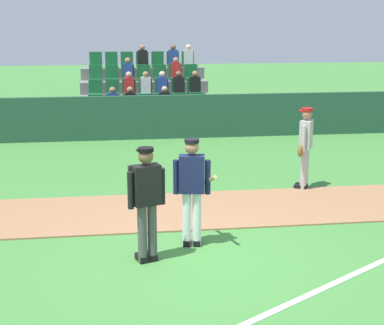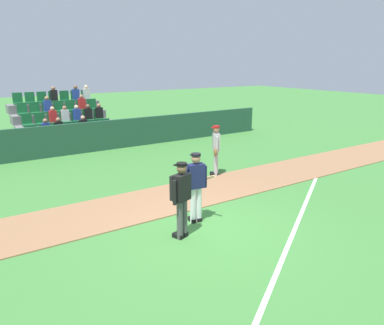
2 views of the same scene
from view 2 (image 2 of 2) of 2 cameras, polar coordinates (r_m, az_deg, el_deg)
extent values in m
plane|color=#42843A|center=(9.09, 1.67, -10.07)|extent=(80.00, 80.00, 0.00)
cube|color=#9E704C|center=(10.80, -5.15, -5.85)|extent=(28.00, 2.24, 0.03)
cube|color=white|center=(10.68, 16.59, -6.75)|extent=(10.23, 6.45, 0.01)
cube|color=#234C38|center=(16.90, -16.84, 3.54)|extent=(20.00, 0.16, 1.33)
cube|color=slate|center=(19.17, -18.81, 3.11)|extent=(4.45, 3.80, 0.30)
cube|color=slate|center=(17.90, -17.79, 3.53)|extent=(4.35, 0.85, 0.40)
cube|color=#196033|center=(17.39, -22.97, 3.57)|extent=(0.44, 0.40, 0.08)
cube|color=#196033|center=(17.56, -23.20, 4.48)|extent=(0.44, 0.08, 0.50)
cube|color=#196033|center=(17.49, -21.21, 3.81)|extent=(0.44, 0.40, 0.08)
cube|color=#196033|center=(17.66, -21.45, 4.71)|extent=(0.44, 0.08, 0.50)
cube|color=#263F99|center=(17.49, -21.34, 4.80)|extent=(0.32, 0.22, 0.52)
sphere|color=#9E7051|center=(17.44, -21.45, 5.93)|extent=(0.20, 0.20, 0.20)
cube|color=#196033|center=(17.62, -19.47, 4.04)|extent=(0.44, 0.40, 0.08)
cube|color=#196033|center=(17.79, -19.73, 4.94)|extent=(0.44, 0.08, 0.50)
cube|color=black|center=(17.62, -19.60, 5.03)|extent=(0.32, 0.22, 0.52)
sphere|color=#9E7051|center=(17.56, -19.70, 6.15)|extent=(0.20, 0.20, 0.20)
cube|color=#196033|center=(17.76, -17.76, 4.27)|extent=(0.44, 0.40, 0.08)
cube|color=#196033|center=(17.93, -18.03, 5.16)|extent=(0.44, 0.08, 0.50)
cube|color=#196033|center=(17.92, -16.08, 4.49)|extent=(0.44, 0.40, 0.08)
cube|color=#196033|center=(18.08, -16.36, 5.37)|extent=(0.44, 0.08, 0.50)
cube|color=black|center=(17.91, -16.20, 5.46)|extent=(0.32, 0.22, 0.52)
sphere|color=tan|center=(17.86, -16.28, 6.56)|extent=(0.20, 0.20, 0.20)
cube|color=#196033|center=(18.09, -14.43, 4.70)|extent=(0.44, 0.40, 0.08)
cube|color=#196033|center=(18.25, -14.71, 5.57)|extent=(0.44, 0.08, 0.50)
cube|color=#196033|center=(18.28, -12.80, 4.91)|extent=(0.44, 0.40, 0.08)
cube|color=#196033|center=(18.44, -13.10, 5.76)|extent=(0.44, 0.08, 0.50)
cube|color=slate|center=(18.64, -18.65, 5.15)|extent=(4.35, 0.85, 0.40)
cube|color=#196033|center=(18.14, -23.64, 5.22)|extent=(0.44, 0.40, 0.08)
cube|color=#196033|center=(18.32, -23.86, 6.08)|extent=(0.44, 0.08, 0.50)
cube|color=#196033|center=(18.25, -21.95, 5.45)|extent=(0.44, 0.40, 0.08)
cube|color=#196033|center=(18.43, -22.18, 6.30)|extent=(0.44, 0.08, 0.50)
cube|color=#196033|center=(18.37, -20.28, 5.66)|extent=(0.44, 0.40, 0.08)
cube|color=#196033|center=(18.54, -20.52, 6.51)|extent=(0.44, 0.08, 0.50)
cube|color=red|center=(18.37, -20.40, 6.60)|extent=(0.32, 0.22, 0.52)
sphere|color=tan|center=(18.33, -20.50, 7.68)|extent=(0.20, 0.20, 0.20)
cube|color=#196033|center=(18.50, -18.62, 5.87)|extent=(0.44, 0.40, 0.08)
cube|color=#196033|center=(18.68, -18.88, 6.71)|extent=(0.44, 0.08, 0.50)
cube|color=silver|center=(18.51, -18.75, 6.80)|extent=(0.32, 0.22, 0.52)
sphere|color=#9E7051|center=(18.47, -18.84, 7.88)|extent=(0.20, 0.20, 0.20)
cube|color=#196033|center=(18.65, -17.00, 6.07)|extent=(0.44, 0.40, 0.08)
cube|color=#196033|center=(18.83, -17.26, 6.90)|extent=(0.44, 0.08, 0.50)
cube|color=#263F99|center=(18.66, -17.11, 7.00)|extent=(0.32, 0.22, 0.52)
sphere|color=beige|center=(18.62, -17.20, 8.06)|extent=(0.20, 0.20, 0.20)
cube|color=#196033|center=(18.82, -15.40, 6.26)|extent=(0.44, 0.40, 0.08)
cube|color=#196033|center=(18.99, -15.67, 7.08)|extent=(0.44, 0.08, 0.50)
cube|color=black|center=(18.83, -15.51, 7.18)|extent=(0.32, 0.22, 0.52)
sphere|color=brown|center=(18.78, -15.58, 8.24)|extent=(0.20, 0.20, 0.20)
cube|color=#196033|center=(19.00, -13.82, 6.44)|extent=(0.44, 0.40, 0.08)
cube|color=#196033|center=(19.17, -14.10, 7.26)|extent=(0.44, 0.08, 0.50)
cube|color=black|center=(19.01, -13.93, 7.36)|extent=(0.32, 0.22, 0.52)
sphere|color=#9E7051|center=(18.96, -14.00, 8.40)|extent=(0.20, 0.20, 0.20)
cube|color=slate|center=(19.39, -19.44, 6.64)|extent=(4.35, 0.85, 0.40)
cube|color=#196033|center=(18.92, -24.27, 6.74)|extent=(0.44, 0.40, 0.08)
cube|color=#196033|center=(19.11, -24.47, 7.55)|extent=(0.44, 0.08, 0.50)
cube|color=#196033|center=(19.02, -22.63, 6.95)|extent=(0.44, 0.40, 0.08)
cube|color=#196033|center=(19.20, -22.85, 7.75)|extent=(0.44, 0.08, 0.50)
cube|color=#196033|center=(19.13, -21.02, 7.15)|extent=(0.44, 0.40, 0.08)
cube|color=#196033|center=(19.32, -21.24, 7.95)|extent=(0.44, 0.08, 0.50)
cube|color=#263F99|center=(19.15, -21.14, 8.05)|extent=(0.32, 0.22, 0.52)
sphere|color=#9E7051|center=(19.11, -21.24, 9.09)|extent=(0.20, 0.20, 0.20)
cube|color=#196033|center=(19.26, -19.42, 7.34)|extent=(0.44, 0.40, 0.08)
cube|color=#196033|center=(19.45, -19.66, 8.13)|extent=(0.44, 0.08, 0.50)
cube|color=#196033|center=(19.41, -17.85, 7.53)|extent=(0.44, 0.40, 0.08)
cube|color=#196033|center=(19.59, -18.09, 8.31)|extent=(0.44, 0.08, 0.50)
cube|color=#196033|center=(19.57, -16.30, 7.70)|extent=(0.44, 0.40, 0.08)
cube|color=#196033|center=(19.75, -16.55, 8.48)|extent=(0.44, 0.08, 0.50)
cube|color=red|center=(19.58, -16.41, 8.58)|extent=(0.32, 0.22, 0.52)
sphere|color=#9E7051|center=(19.55, -16.48, 9.60)|extent=(0.20, 0.20, 0.20)
cube|color=#196033|center=(19.74, -14.77, 7.87)|extent=(0.44, 0.40, 0.08)
cube|color=#196033|center=(19.92, -15.03, 8.64)|extent=(0.44, 0.08, 0.50)
cube|color=slate|center=(20.16, -20.17, 8.02)|extent=(4.35, 0.85, 0.40)
cube|color=#196033|center=(19.71, -24.84, 8.14)|extent=(0.44, 0.40, 0.08)
cube|color=#196033|center=(19.90, -25.03, 8.90)|extent=(0.44, 0.08, 0.50)
cube|color=#196033|center=(19.80, -23.27, 8.34)|extent=(0.44, 0.40, 0.08)
cube|color=#196033|center=(20.00, -23.47, 9.09)|extent=(0.44, 0.08, 0.50)
cube|color=#196033|center=(19.91, -21.71, 8.52)|extent=(0.44, 0.40, 0.08)
cube|color=#196033|center=(20.11, -21.92, 9.28)|extent=(0.44, 0.08, 0.50)
cube|color=#196033|center=(20.04, -20.17, 8.70)|extent=(0.44, 0.40, 0.08)
cube|color=#196033|center=(20.23, -20.39, 9.45)|extent=(0.44, 0.08, 0.50)
cube|color=black|center=(20.06, -20.28, 9.56)|extent=(0.32, 0.22, 0.52)
sphere|color=#9E7051|center=(20.04, -20.37, 10.56)|extent=(0.20, 0.20, 0.20)
cube|color=#196033|center=(20.18, -18.64, 8.87)|extent=(0.44, 0.40, 0.08)
cube|color=#196033|center=(20.37, -18.87, 9.61)|extent=(0.44, 0.08, 0.50)
cube|color=#196033|center=(20.33, -17.14, 9.03)|extent=(0.44, 0.40, 0.08)
cube|color=#196033|center=(20.52, -17.38, 9.77)|extent=(0.44, 0.08, 0.50)
cube|color=#263F99|center=(20.35, -17.25, 9.88)|extent=(0.32, 0.22, 0.52)
sphere|color=brown|center=(20.33, -17.32, 10.86)|extent=(0.20, 0.20, 0.20)
cube|color=#196033|center=(20.50, -15.66, 9.19)|extent=(0.44, 0.40, 0.08)
cube|color=#196033|center=(20.69, -15.90, 9.91)|extent=(0.44, 0.08, 0.50)
cube|color=silver|center=(20.52, -15.76, 10.03)|extent=(0.32, 0.22, 0.52)
sphere|color=beige|center=(20.50, -15.83, 11.00)|extent=(0.20, 0.20, 0.20)
cylinder|color=white|center=(9.26, 0.14, -6.55)|extent=(0.14, 0.14, 0.90)
cylinder|color=white|center=(9.32, 1.04, -6.40)|extent=(0.14, 0.14, 0.90)
cube|color=black|center=(9.46, -0.02, -8.68)|extent=(0.16, 0.28, 0.10)
cube|color=black|center=(9.53, 0.86, -8.52)|extent=(0.16, 0.28, 0.10)
cube|color=#191E47|center=(9.04, 0.60, -2.05)|extent=(0.43, 0.28, 0.60)
cylinder|color=#191E47|center=(8.96, -0.84, -2.56)|extent=(0.09, 0.09, 0.55)
cylinder|color=#191E47|center=(9.16, 2.01, -2.15)|extent=(0.09, 0.09, 0.55)
sphere|color=#9E7051|center=(8.92, 0.61, 0.59)|extent=(0.22, 0.22, 0.22)
cylinder|color=black|center=(8.90, 0.61, 1.21)|extent=(0.23, 0.23, 0.06)
cube|color=black|center=(9.00, 0.34, 1.16)|extent=(0.20, 0.15, 0.02)
cylinder|color=tan|center=(9.28, 1.73, -2.58)|extent=(0.17, 0.80, 0.41)
cylinder|color=#4C4C4C|center=(8.45, -1.86, -8.77)|extent=(0.14, 0.14, 0.90)
cylinder|color=#4C4C4C|center=(8.56, -1.18, -8.43)|extent=(0.14, 0.14, 0.90)
cube|color=black|center=(8.65, -2.15, -11.10)|extent=(0.20, 0.28, 0.10)
cube|color=black|center=(8.76, -1.48, -10.73)|extent=(0.20, 0.28, 0.10)
cube|color=black|center=(8.23, -1.56, -3.81)|extent=(0.45, 0.34, 0.60)
cylinder|color=black|center=(8.06, -2.66, -4.60)|extent=(0.09, 0.09, 0.55)
cylinder|color=black|center=(8.43, -0.50, -3.69)|extent=(0.09, 0.09, 0.55)
sphere|color=brown|center=(8.10, -1.58, -0.93)|extent=(0.22, 0.22, 0.22)
cylinder|color=black|center=(8.07, -1.58, -0.25)|extent=(0.23, 0.23, 0.06)
cube|color=black|center=(8.14, -2.13, -0.34)|extent=(0.21, 0.17, 0.02)
cube|color=black|center=(8.31, -2.26, -3.63)|extent=(0.44, 0.22, 0.56)
cylinder|color=#B2B2B2|center=(13.02, 3.68, -0.15)|extent=(0.14, 0.14, 0.90)
cylinder|color=#B2B2B2|center=(13.17, 3.58, 0.03)|extent=(0.14, 0.14, 0.90)
cube|color=black|center=(13.12, 3.39, -1.84)|extent=(0.29, 0.23, 0.10)
cube|color=black|center=(13.27, 3.30, -1.64)|extent=(0.29, 0.23, 0.10)
cube|color=#B2B2B2|center=(12.92, 3.68, 3.16)|extent=(0.39, 0.46, 0.60)
cylinder|color=#B2B2B2|center=(12.69, 3.84, 2.70)|extent=(0.09, 0.09, 0.55)
cylinder|color=#B2B2B2|center=(13.17, 3.53, 3.17)|extent=(0.09, 0.09, 0.55)
sphere|color=#9E7051|center=(12.84, 3.72, 5.03)|extent=(0.22, 0.22, 0.22)
cylinder|color=#B21919|center=(12.82, 3.72, 5.47)|extent=(0.23, 0.23, 0.06)
cube|color=#B21919|center=(12.81, 3.28, 5.34)|extent=(0.19, 0.22, 0.02)
ellipsoid|color=brown|center=(12.72, 3.61, 1.58)|extent=(0.20, 0.23, 0.28)
camera|label=1|loc=(4.05, 78.19, -1.60)|focal=54.27mm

